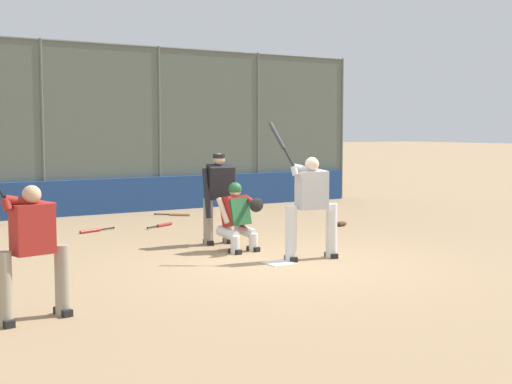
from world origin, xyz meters
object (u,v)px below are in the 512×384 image
object	(u,v)px
catcher_behind_plate	(238,216)
umpire_home	(219,196)
batter_at_plate	(311,204)
spare_bat_near_backstop	(163,225)
fielding_glove_on_dirt	(341,224)
spare_bat_by_padding	(93,231)
spare_bat_third_base_side	(177,214)
batter_on_deck	(32,247)

from	to	relation	value
catcher_behind_plate	umpire_home	size ratio (longest dim) A/B	0.72
batter_at_plate	spare_bat_near_backstop	xyz separation A→B (m)	(0.42, -4.86, -0.88)
fielding_glove_on_dirt	spare_bat_by_padding	bearing A→B (deg)	-21.73
batter_at_plate	spare_bat_third_base_side	distance (m)	6.54
spare_bat_by_padding	spare_bat_third_base_side	size ratio (longest dim) A/B	1.20
batter_at_plate	catcher_behind_plate	size ratio (longest dim) A/B	1.86
catcher_behind_plate	spare_bat_third_base_side	world-z (taller)	catcher_behind_plate
spare_bat_near_backstop	fielding_glove_on_dirt	world-z (taller)	fielding_glove_on_dirt
umpire_home	batter_on_deck	xyz separation A→B (m)	(4.30, 3.53, -0.08)
umpire_home	fielding_glove_on_dirt	size ratio (longest dim) A/B	6.04
spare_bat_by_padding	fielding_glove_on_dirt	xyz separation A→B (m)	(-4.93, 1.96, 0.02)
catcher_behind_plate	spare_bat_by_padding	distance (m)	3.85
catcher_behind_plate	fielding_glove_on_dirt	xyz separation A→B (m)	(-3.55, -1.59, -0.57)
batter_at_plate	fielding_glove_on_dirt	xyz separation A→B (m)	(-2.94, -2.88, -0.86)
catcher_behind_plate	umpire_home	xyz separation A→B (m)	(-0.09, -0.85, 0.28)
batter_on_deck	spare_bat_by_padding	size ratio (longest dim) A/B	2.44
batter_on_deck	spare_bat_near_backstop	xyz separation A→B (m)	(-4.39, -6.25, -0.79)
batter_at_plate	catcher_behind_plate	bearing A→B (deg)	-56.83
spare_bat_near_backstop	batter_on_deck	bearing A→B (deg)	-152.85
batter_on_deck	spare_bat_third_base_side	xyz separation A→B (m)	(-5.50, -7.83, -0.79)
umpire_home	spare_bat_third_base_side	bearing A→B (deg)	-98.61
spare_bat_by_padding	spare_bat_third_base_side	world-z (taller)	same
umpire_home	spare_bat_near_backstop	xyz separation A→B (m)	(-0.10, -2.72, -0.86)
batter_on_deck	spare_bat_by_padding	distance (m)	6.88
batter_on_deck	spare_bat_third_base_side	size ratio (longest dim) A/B	2.94
catcher_behind_plate	spare_bat_by_padding	world-z (taller)	catcher_behind_plate
umpire_home	spare_bat_third_base_side	size ratio (longest dim) A/B	2.35
umpire_home	fielding_glove_on_dirt	xyz separation A→B (m)	(-3.46, -0.74, -0.85)
batter_at_plate	spare_bat_by_padding	distance (m)	5.31
batter_on_deck	spare_bat_near_backstop	bearing A→B (deg)	-135.34
spare_bat_near_backstop	spare_bat_by_padding	xyz separation A→B (m)	(1.57, 0.02, 0.00)
batter_on_deck	spare_bat_third_base_side	distance (m)	9.60
spare_bat_near_backstop	spare_bat_by_padding	distance (m)	1.57
spare_bat_third_base_side	fielding_glove_on_dirt	world-z (taller)	fielding_glove_on_dirt
catcher_behind_plate	batter_on_deck	xyz separation A→B (m)	(4.20, 2.68, 0.20)
batter_at_plate	umpire_home	distance (m)	2.20
umpire_home	spare_bat_near_backstop	distance (m)	2.86
catcher_behind_plate	spare_bat_near_backstop	distance (m)	3.62
batter_on_deck	spare_bat_near_backstop	size ratio (longest dim) A/B	2.74
spare_bat_third_base_side	batter_at_plate	bearing A→B (deg)	-54.02
spare_bat_near_backstop	fielding_glove_on_dirt	xyz separation A→B (m)	(-3.36, 1.98, 0.02)
umpire_home	batter_on_deck	bearing A→B (deg)	46.36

